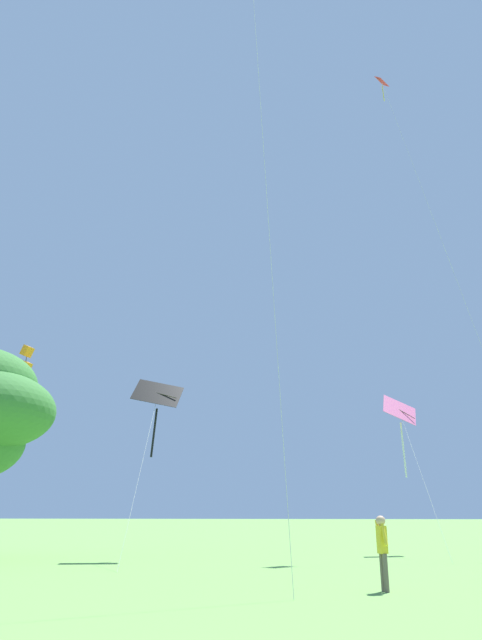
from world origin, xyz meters
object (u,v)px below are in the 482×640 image
kite_orange_box (26,360)px  kite_black_large (156,404)px  kite_pink_low (401,423)px  person_in_blue_jacket (382,545)px  kite_red_high (394,115)px

kite_orange_box → kite_black_large: bearing=-39.2°
kite_black_large → kite_pink_low: (10.89, 5.10, -0.33)m
kite_orange_box → person_in_blue_jacket: 29.41m
kite_orange_box → kite_red_high: kite_red_high is taller
kite_pink_low → kite_black_large: bearing=-154.9°
kite_red_high → person_in_blue_jacket: (-3.91, -16.97, -24.81)m
person_in_blue_jacket → kite_red_high: bearing=77.0°
kite_orange_box → kite_red_high: (24.18, -1.81, 14.71)m
kite_orange_box → kite_red_high: 28.36m
kite_black_large → kite_red_high: kite_red_high is taller
kite_black_large → kite_pink_low: bearing=25.1°
kite_black_large → kite_red_high: 24.44m
kite_orange_box → person_in_blue_jacket: kite_orange_box is taller
kite_black_large → kite_orange_box: bearing=140.8°
kite_black_large → kite_orange_box: size_ratio=0.62×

